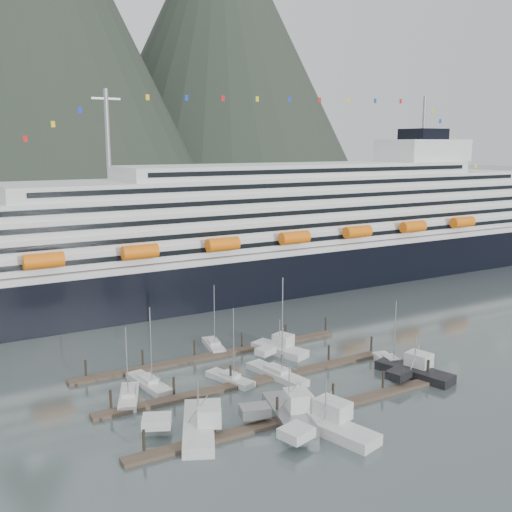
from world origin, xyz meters
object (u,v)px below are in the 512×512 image
at_px(trawler_c, 324,424).
at_px(trawler_e, 279,349).
at_px(trawler_a, 197,425).
at_px(sailboat_a, 129,397).
at_px(sailboat_h, 391,363).
at_px(sailboat_c, 230,379).
at_px(sailboat_d, 277,374).
at_px(sailboat_b, 149,384).
at_px(cruise_ship, 271,238).
at_px(trawler_d, 414,371).
at_px(sailboat_f, 214,346).
at_px(trawler_b, 288,413).

distance_m(trawler_c, trawler_e, 28.29).
height_order(trawler_a, trawler_e, trawler_a).
height_order(sailboat_a, sailboat_h, sailboat_h).
relative_size(sailboat_c, sailboat_d, 0.73).
bearing_deg(trawler_c, sailboat_b, 15.25).
distance_m(cruise_ship, sailboat_h, 59.22).
xyz_separation_m(sailboat_b, trawler_a, (0.32, -16.43, 0.52)).
distance_m(sailboat_c, trawler_d, 28.25).
distance_m(cruise_ship, sailboat_b, 67.75).
relative_size(cruise_ship, sailboat_a, 18.71).
relative_size(sailboat_b, sailboat_c, 1.07).
distance_m(cruise_ship, sailboat_c, 63.49).
bearing_deg(sailboat_d, trawler_d, -129.36).
xyz_separation_m(sailboat_d, sailboat_f, (-2.56, 16.83, -0.04)).
bearing_deg(trawler_c, sailboat_d, -28.31).
relative_size(sailboat_a, sailboat_d, 0.69).
bearing_deg(sailboat_f, trawler_e, -122.99).
bearing_deg(sailboat_c, sailboat_a, 68.92).
bearing_deg(trawler_c, cruise_ship, -41.78).
height_order(cruise_ship, trawler_b, cruise_ship).
bearing_deg(trawler_e, trawler_c, 139.16).
xyz_separation_m(cruise_ship, trawler_e, (-24.65, -43.06, -11.19)).
height_order(sailboat_a, sailboat_c, sailboat_c).
xyz_separation_m(sailboat_c, trawler_a, (-10.87, -12.16, 0.53)).
relative_size(sailboat_f, trawler_d, 0.94).
distance_m(sailboat_a, trawler_b, 22.67).
bearing_deg(trawler_b, sailboat_a, 59.90).
height_order(cruise_ship, trawler_d, cruise_ship).
height_order(cruise_ship, trawler_e, cruise_ship).
height_order(sailboat_d, trawler_a, sailboat_d).
xyz_separation_m(sailboat_a, trawler_a, (4.39, -13.34, 0.53)).
bearing_deg(trawler_d, trawler_b, 80.78).
distance_m(cruise_ship, sailboat_a, 72.77).
bearing_deg(trawler_b, cruise_ship, -14.58).
bearing_deg(trawler_c, trawler_d, -86.87).
xyz_separation_m(sailboat_c, trawler_c, (2.96, -19.72, 0.53)).
xyz_separation_m(sailboat_c, trawler_b, (0.70, -14.91, 0.57)).
xyz_separation_m(trawler_a, trawler_c, (13.84, -7.56, -0.00)).
bearing_deg(trawler_e, trawler_a, 108.27).
bearing_deg(trawler_d, trawler_e, 17.97).
relative_size(sailboat_d, trawler_c, 1.09).
height_order(trawler_d, trawler_e, trawler_d).
bearing_deg(sailboat_f, sailboat_d, -160.53).
relative_size(trawler_a, trawler_e, 1.30).
height_order(sailboat_h, trawler_b, sailboat_h).
height_order(sailboat_f, trawler_a, sailboat_f).
bearing_deg(sailboat_c, trawler_e, -79.16).
distance_m(sailboat_b, sailboat_d, 19.30).
distance_m(sailboat_f, trawler_a, 31.10).
relative_size(cruise_ship, trawler_e, 19.80).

